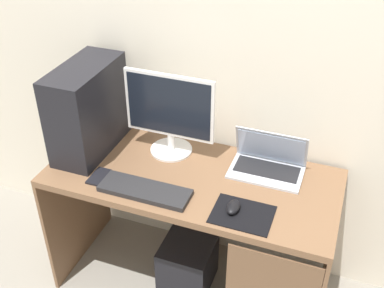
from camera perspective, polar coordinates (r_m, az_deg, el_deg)
name	(u,v)px	position (r m, az deg, el deg)	size (l,w,h in m)	color
ground_plane	(192,281)	(2.80, 0.00, -16.02)	(8.00, 8.00, 0.00)	gray
wall_back	(218,40)	(2.29, 3.15, 12.32)	(4.00, 0.05, 2.60)	beige
desk	(195,203)	(2.36, 0.32, -7.01)	(1.39, 0.61, 0.75)	brown
pc_tower	(88,109)	(2.41, -12.33, 4.10)	(0.21, 0.46, 0.45)	black
monitor	(170,114)	(2.32, -2.69, 3.60)	(0.45, 0.21, 0.43)	white
laptop	(268,163)	(2.31, 9.03, -2.26)	(0.35, 0.21, 0.21)	#B7BCC6
keyboard	(145,190)	(2.18, -5.63, -5.53)	(0.42, 0.14, 0.02)	#232326
mousepad	(242,214)	(2.07, 6.03, -8.34)	(0.26, 0.20, 0.01)	black
mouse_left	(233,207)	(2.08, 4.93, -7.49)	(0.06, 0.10, 0.03)	black
cell_phone	(99,177)	(2.30, -11.07, -3.82)	(0.07, 0.13, 0.01)	black
subwoofer	(187,264)	(2.70, -0.55, -14.06)	(0.27, 0.27, 0.27)	black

